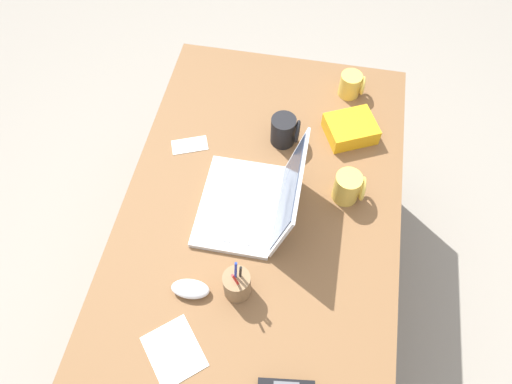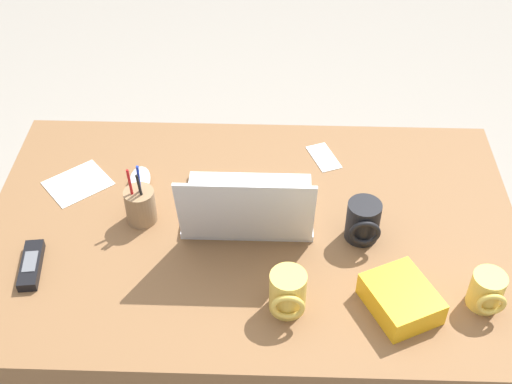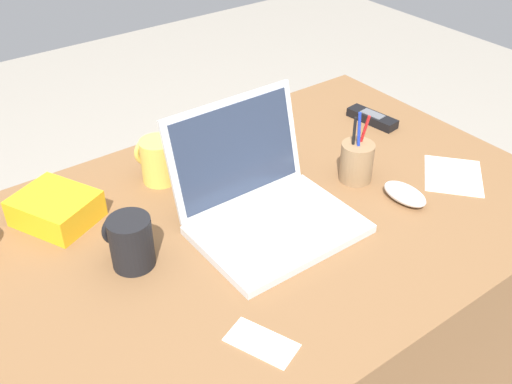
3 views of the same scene
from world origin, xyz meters
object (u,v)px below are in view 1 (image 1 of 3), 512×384
at_px(computer_mouse, 190,289).
at_px(coffee_mug_spare, 284,131).
at_px(pen_holder, 237,284).
at_px(snack_bag, 351,129).
at_px(coffee_mug_white, 348,187).
at_px(coffee_mug_tall, 351,85).
at_px(laptop, 254,201).

bearing_deg(computer_mouse, coffee_mug_spare, 160.61).
xyz_separation_m(pen_holder, snack_bag, (-0.62, 0.26, -0.02)).
bearing_deg(coffee_mug_white, pen_holder, -36.51).
bearing_deg(snack_bag, coffee_mug_spare, -72.80).
bearing_deg(pen_holder, coffee_mug_tall, 163.01).
distance_m(laptop, pen_holder, 0.27).
height_order(computer_mouse, coffee_mug_tall, coffee_mug_tall).
relative_size(coffee_mug_white, coffee_mug_tall, 1.18).
height_order(coffee_mug_tall, snack_bag, coffee_mug_tall).
height_order(laptop, coffee_mug_tall, laptop).
height_order(coffee_mug_tall, pen_holder, pen_holder).
height_order(coffee_mug_white, coffee_mug_spare, coffee_mug_spare).
bearing_deg(pen_holder, coffee_mug_white, 143.49).
height_order(laptop, coffee_mug_spare, laptop).
xyz_separation_m(computer_mouse, snack_bag, (-0.65, 0.39, 0.01)).
bearing_deg(laptop, coffee_mug_spare, 170.28).
relative_size(coffee_mug_spare, pen_holder, 0.60).
bearing_deg(coffee_mug_tall, pen_holder, -16.99).
height_order(coffee_mug_white, snack_bag, coffee_mug_white).
bearing_deg(laptop, snack_bag, 142.79).
bearing_deg(pen_holder, laptop, -179.41).
relative_size(coffee_mug_spare, snack_bag, 0.67).
relative_size(computer_mouse, coffee_mug_white, 1.04).
bearing_deg(coffee_mug_tall, coffee_mug_white, 3.33).
bearing_deg(coffee_mug_spare, coffee_mug_tall, 141.88).
height_order(laptop, snack_bag, laptop).
bearing_deg(computer_mouse, coffee_mug_white, 131.89).
distance_m(laptop, coffee_mug_white, 0.29).
distance_m(computer_mouse, coffee_mug_spare, 0.61).
height_order(laptop, coffee_mug_white, laptop).
height_order(coffee_mug_white, pen_holder, pen_holder).
bearing_deg(pen_holder, snack_bag, 156.99).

